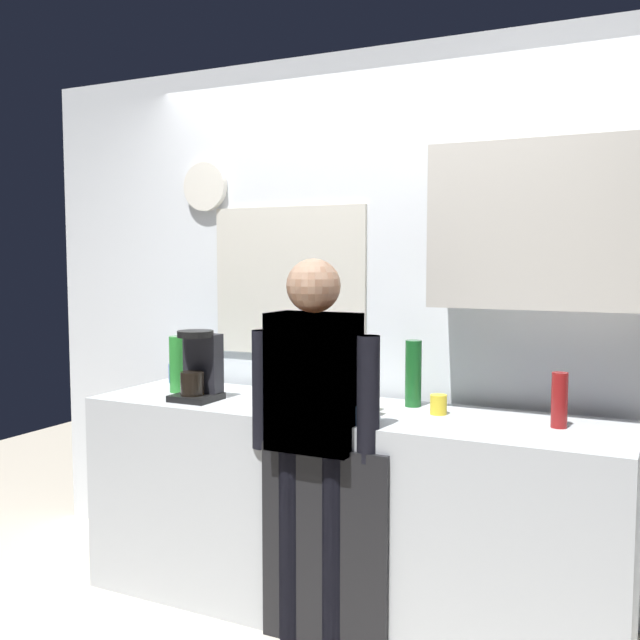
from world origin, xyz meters
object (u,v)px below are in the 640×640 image
object	(u,v)px
bottle_red_vinegar	(559,400)
mixing_bowl	(351,411)
bottle_clear_soda	(178,364)
coffee_maker	(199,369)
bottle_green_wine	(413,373)
person_at_sink	(314,419)
person_guest	(314,419)
cup_yellow_cup	(438,405)
storage_canister	(298,377)
cup_blue_mug	(177,373)
dish_soap	(371,394)

from	to	relation	value
bottle_red_vinegar	mixing_bowl	distance (m)	0.83
bottle_clear_soda	coffee_maker	bearing A→B (deg)	-28.86
bottle_green_wine	person_at_sink	xyz separation A→B (m)	(-0.26, -0.49, -0.13)
bottle_clear_soda	person_guest	size ratio (longest dim) A/B	0.17
coffee_maker	person_guest	bearing A→B (deg)	-15.44
cup_yellow_cup	storage_canister	world-z (taller)	storage_canister
bottle_clear_soda	person_at_sink	distance (m)	0.97
bottle_red_vinegar	person_at_sink	world-z (taller)	person_at_sink
bottle_green_wine	storage_canister	size ratio (longest dim) A/B	1.76
bottle_red_vinegar	mixing_bowl	world-z (taller)	bottle_red_vinegar
cup_blue_mug	mixing_bowl	distance (m)	1.29
bottle_red_vinegar	dish_soap	bearing A→B (deg)	-176.22
coffee_maker	bottle_red_vinegar	bearing A→B (deg)	5.38
coffee_maker	mixing_bowl	world-z (taller)	coffee_maker
bottle_green_wine	person_at_sink	distance (m)	0.57
coffee_maker	person_guest	size ratio (longest dim) A/B	0.21
bottle_green_wine	mixing_bowl	distance (m)	0.42
bottle_clear_soda	cup_blue_mug	xyz separation A→B (m)	(-0.18, 0.22, -0.09)
dish_soap	person_guest	xyz separation A→B (m)	(-0.13, -0.29, -0.06)
cup_yellow_cup	person_guest	size ratio (longest dim) A/B	0.05
person_at_sink	bottle_green_wine	bearing A→B (deg)	72.29
mixing_bowl	person_guest	distance (m)	0.16
bottle_clear_soda	person_at_sink	bearing A→B (deg)	-18.74
coffee_maker	bottle_green_wine	distance (m)	1.00
person_at_sink	person_guest	distance (m)	0.00
coffee_maker	bottle_red_vinegar	size ratio (longest dim) A/B	1.50
bottle_red_vinegar	cup_blue_mug	size ratio (longest dim) A/B	2.20
dish_soap	storage_canister	xyz separation A→B (m)	(-0.48, 0.22, 0.01)
storage_canister	bottle_green_wine	bearing A→B (deg)	-2.83
cup_yellow_cup	dish_soap	distance (m)	0.29
bottle_clear_soda	mixing_bowl	size ratio (longest dim) A/B	1.27
bottle_clear_soda	dish_soap	world-z (taller)	bottle_clear_soda
person_at_sink	bottle_red_vinegar	bearing A→B (deg)	30.89
bottle_red_vinegar	dish_soap	world-z (taller)	bottle_red_vinegar
storage_canister	coffee_maker	bearing A→B (deg)	-137.82
bottle_clear_soda	bottle_red_vinegar	world-z (taller)	bottle_clear_soda
cup_yellow_cup	storage_canister	distance (m)	0.77
coffee_maker	person_at_sink	world-z (taller)	person_at_sink
storage_canister	bottle_red_vinegar	bearing A→B (deg)	-7.78
storage_canister	cup_yellow_cup	bearing A→B (deg)	-10.76
person_at_sink	coffee_maker	bearing A→B (deg)	174.64
dish_soap	person_guest	bearing A→B (deg)	-114.09
person_guest	cup_yellow_cup	bearing A→B (deg)	-121.52
coffee_maker	storage_canister	size ratio (longest dim) A/B	1.94
mixing_bowl	person_guest	xyz separation A→B (m)	(-0.12, -0.11, -0.02)
mixing_bowl	dish_soap	world-z (taller)	dish_soap
coffee_maker	mixing_bowl	size ratio (longest dim) A/B	1.50
person_at_sink	dish_soap	bearing A→B (deg)	75.99
coffee_maker	bottle_clear_soda	world-z (taller)	coffee_maker
bottle_clear_soda	cup_blue_mug	size ratio (longest dim) A/B	2.80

